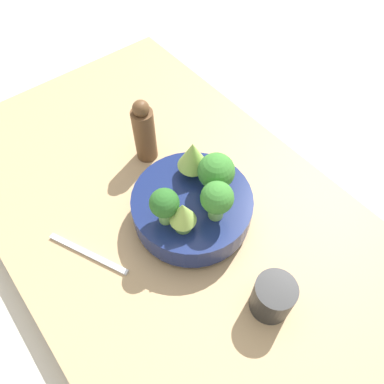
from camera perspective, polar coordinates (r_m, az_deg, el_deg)
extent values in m
plane|color=beige|center=(0.78, -2.80, -4.83)|extent=(6.00, 6.00, 0.00)
cube|color=tan|center=(0.76, -2.88, -3.89)|extent=(1.03, 0.61, 0.05)
cylinder|color=navy|center=(0.72, 0.00, -3.66)|extent=(0.10, 0.10, 0.01)
cylinder|color=navy|center=(0.69, 0.00, -2.22)|extent=(0.22, 0.22, 0.05)
cylinder|color=#609347|center=(0.63, -1.36, -4.80)|extent=(0.03, 0.03, 0.02)
cone|color=#93B751|center=(0.60, -1.42, -3.13)|extent=(0.05, 0.05, 0.05)
cylinder|color=#609347|center=(0.69, 0.10, 3.54)|extent=(0.02, 0.02, 0.02)
cone|color=#93B751|center=(0.66, 0.11, 5.70)|extent=(0.06, 0.06, 0.06)
cylinder|color=#7AB256|center=(0.63, -4.06, -3.39)|extent=(0.02, 0.02, 0.03)
sphere|color=#286023|center=(0.60, -4.24, -1.70)|extent=(0.05, 0.05, 0.05)
cylinder|color=#7AB256|center=(0.64, 3.67, -2.71)|extent=(0.03, 0.03, 0.03)
sphere|color=#387A2D|center=(0.61, 3.85, -0.87)|extent=(0.06, 0.06, 0.06)
cylinder|color=#6BA34C|center=(0.68, 3.56, 1.37)|extent=(0.02, 0.02, 0.02)
sphere|color=#387A2D|center=(0.65, 3.72, 3.18)|extent=(0.07, 0.07, 0.07)
cylinder|color=black|center=(0.63, 12.20, -15.38)|extent=(0.07, 0.07, 0.08)
cylinder|color=brown|center=(0.78, -7.22, 8.60)|extent=(0.04, 0.04, 0.12)
sphere|color=brown|center=(0.73, -7.82, 12.49)|extent=(0.03, 0.03, 0.03)
cube|color=silver|center=(0.71, -15.54, -9.05)|extent=(0.16, 0.08, 0.01)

